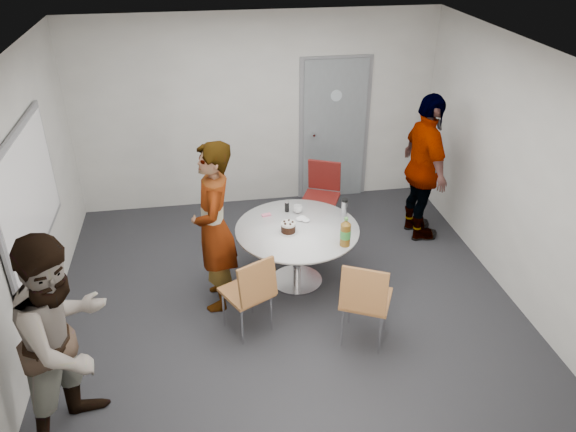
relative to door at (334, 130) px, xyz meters
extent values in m
plane|color=#222326|center=(-1.10, -2.48, -1.03)|extent=(5.00, 5.00, 0.00)
plane|color=silver|center=(-1.10, -2.48, 1.67)|extent=(5.00, 5.00, 0.00)
plane|color=#B4B2AB|center=(-1.10, 0.02, 0.32)|extent=(5.00, 0.00, 5.00)
plane|color=#B4B2AB|center=(-3.60, -2.48, 0.32)|extent=(0.00, 5.00, 5.00)
plane|color=#B4B2AB|center=(1.40, -2.48, 0.32)|extent=(0.00, 5.00, 5.00)
plane|color=#B4B2AB|center=(-1.10, -4.98, 0.32)|extent=(5.00, 0.00, 5.00)
cube|color=gray|center=(0.00, -0.01, 0.00)|extent=(0.90, 0.05, 2.05)
cube|color=slate|center=(0.00, 0.01, 0.00)|extent=(1.02, 0.04, 2.12)
cylinder|color=#B2BFC6|center=(0.00, -0.04, 0.52)|extent=(0.16, 0.01, 0.16)
cylinder|color=silver|center=(-0.32, -0.07, -0.01)|extent=(0.04, 0.14, 0.04)
cube|color=slate|center=(-3.56, -2.28, 0.42)|extent=(0.03, 1.90, 1.25)
cube|color=white|center=(-3.54, -2.28, 0.42)|extent=(0.01, 1.78, 1.13)
cylinder|color=silver|center=(-0.92, -2.11, -0.32)|extent=(1.38, 1.38, 0.03)
cylinder|color=silver|center=(-0.92, -2.11, -0.67)|extent=(0.09, 0.09, 0.67)
cylinder|color=silver|center=(-0.92, -2.11, -1.01)|extent=(0.59, 0.59, 0.02)
cylinder|color=silver|center=(-1.03, -2.18, -0.30)|extent=(0.21, 0.21, 0.01)
cylinder|color=black|center=(-1.03, -2.18, -0.26)|extent=(0.16, 0.16, 0.08)
cylinder|color=silver|center=(-1.03, -2.18, -0.20)|extent=(0.16, 0.16, 0.02)
cylinder|color=brown|center=(-0.48, -2.54, -0.18)|extent=(0.11, 0.11, 0.25)
cylinder|color=green|center=(-0.48, -2.54, -0.17)|extent=(0.11, 0.11, 0.09)
cone|color=brown|center=(-0.48, -2.54, -0.03)|extent=(0.11, 0.11, 0.05)
cylinder|color=#528F40|center=(-0.48, -2.54, 0.01)|extent=(0.04, 0.04, 0.03)
imported|color=white|center=(-0.84, -1.76, -0.26)|extent=(0.15, 0.15, 0.09)
cylinder|color=black|center=(-0.97, -1.71, -0.25)|extent=(0.05, 0.05, 0.12)
cylinder|color=silver|center=(-0.33, -1.93, -0.21)|extent=(0.07, 0.07, 0.19)
cylinder|color=black|center=(-0.33, -1.93, -0.10)|extent=(0.07, 0.07, 0.03)
cube|color=pink|center=(-1.22, -1.78, -0.30)|extent=(0.12, 0.08, 0.02)
ellipsoid|color=white|center=(-0.82, -1.96, -0.29)|extent=(0.19, 0.19, 0.03)
cube|color=brown|center=(-1.56, -2.85, -0.56)|extent=(0.59, 0.59, 0.04)
cube|color=brown|center=(-1.47, -3.03, -0.32)|extent=(0.41, 0.28, 0.42)
cylinder|color=silver|center=(-1.49, -2.61, -0.79)|extent=(0.02, 0.02, 0.47)
cylinder|color=silver|center=(-1.80, -2.77, -0.79)|extent=(0.02, 0.02, 0.47)
cylinder|color=silver|center=(-1.33, -2.92, -0.79)|extent=(0.02, 0.02, 0.47)
cylinder|color=silver|center=(-1.64, -3.09, -0.79)|extent=(0.02, 0.02, 0.47)
cube|color=brown|center=(-0.42, -3.19, -0.53)|extent=(0.62, 0.62, 0.04)
cube|color=brown|center=(-0.52, -3.38, -0.28)|extent=(0.44, 0.28, 0.44)
cylinder|color=silver|center=(-0.17, -3.10, -0.78)|extent=(0.02, 0.02, 0.49)
cylinder|color=silver|center=(-0.51, -2.94, -0.78)|extent=(0.02, 0.02, 0.49)
cylinder|color=silver|center=(-0.34, -3.44, -0.78)|extent=(0.02, 0.02, 0.49)
cylinder|color=silver|center=(-0.67, -3.27, -0.78)|extent=(0.02, 0.02, 0.49)
cube|color=#5D1512|center=(-0.41, -1.03, -0.54)|extent=(0.60, 0.60, 0.04)
cube|color=#5D1512|center=(-0.32, -0.84, -0.30)|extent=(0.43, 0.27, 0.43)
cylinder|color=silver|center=(-0.65, -1.12, -0.78)|extent=(0.02, 0.02, 0.48)
cylinder|color=silver|center=(-0.32, -1.28, -0.78)|extent=(0.02, 0.02, 0.48)
cylinder|color=silver|center=(-0.50, -0.79, -0.78)|extent=(0.02, 0.02, 0.48)
cylinder|color=silver|center=(-0.17, -0.94, -0.78)|extent=(0.02, 0.02, 0.48)
imported|color=#A5C6EA|center=(-1.83, -2.33, -0.08)|extent=(0.49, 0.71, 1.88)
imported|color=white|center=(-3.05, -3.85, -0.09)|extent=(1.07, 1.14, 1.87)
imported|color=black|center=(0.85, -1.33, -0.07)|extent=(0.49, 1.13, 1.92)
camera|label=1|loc=(-1.89, -7.39, 2.86)|focal=35.00mm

